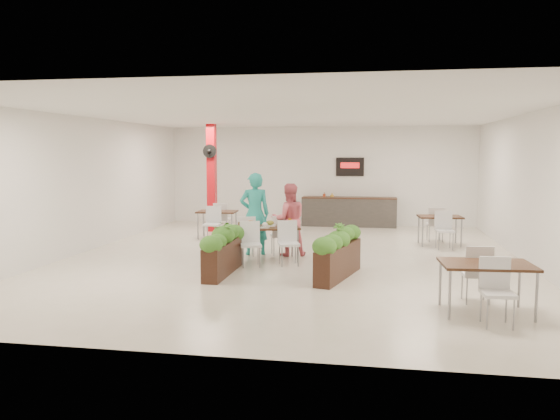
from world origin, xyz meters
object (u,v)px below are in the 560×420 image
object	(u,v)px
side_table_a	(217,216)
diner_man	(255,214)
planter_left	(223,248)
red_column	(212,177)
diner_woman	(289,220)
main_table	(266,232)
planter_right	(339,252)
service_counter	(349,211)
side_table_c	(487,271)
side_table_b	(440,221)

from	to	relation	value
side_table_a	diner_man	bearing A→B (deg)	-58.35
planter_left	side_table_a	bearing A→B (deg)	107.82
red_column	diner_woman	distance (m)	4.56
diner_man	side_table_a	size ratio (longest dim) A/B	1.16
red_column	side_table_a	bearing A→B (deg)	-66.96
main_table	planter_right	world-z (taller)	planter_right
service_counter	diner_woman	distance (m)	5.44
service_counter	planter_left	distance (m)	7.70
red_column	side_table_a	size ratio (longest dim) A/B	1.95
diner_man	diner_woman	size ratio (longest dim) A/B	1.14
side_table_a	main_table	bearing A→B (deg)	-59.20
diner_man	main_table	bearing A→B (deg)	102.36
service_counter	side_table_a	xyz separation A→B (m)	(-3.49, -3.05, 0.13)
main_table	planter_right	distance (m)	2.21
red_column	planter_left	bearing A→B (deg)	-71.03
diner_woman	side_table_a	bearing A→B (deg)	-62.12
service_counter	planter_left	world-z (taller)	service_counter
planter_right	side_table_c	world-z (taller)	planter_right
red_column	diner_man	distance (m)	4.08
main_table	side_table_b	world-z (taller)	same
side_table_b	main_table	bearing A→B (deg)	-150.63
side_table_c	red_column	bearing A→B (deg)	127.32
diner_woman	planter_right	distance (m)	2.46
main_table	side_table_a	bearing A→B (deg)	123.89
service_counter	side_table_b	xyz separation A→B (m)	(2.46, -3.24, 0.13)
side_table_c	planter_left	bearing A→B (deg)	153.63
side_table_a	red_column	bearing A→B (deg)	109.95
main_table	diner_man	world-z (taller)	diner_man
red_column	side_table_c	world-z (taller)	red_column
diner_man	side_table_c	bearing A→B (deg)	118.95
diner_woman	side_table_b	size ratio (longest dim) A/B	1.01
diner_man	side_table_a	world-z (taller)	diner_man
red_column	main_table	bearing A→B (deg)	-59.02
planter_right	side_table_a	bearing A→B (deg)	129.99
planter_left	side_table_a	size ratio (longest dim) A/B	1.20
main_table	side_table_b	distance (m)	4.83
red_column	side_table_b	size ratio (longest dim) A/B	1.94
diner_woman	side_table_b	xyz separation A→B (m)	(3.58, 2.07, -0.21)
main_table	side_table_c	size ratio (longest dim) A/B	1.17
service_counter	planter_right	xyz separation A→B (m)	(0.15, -7.39, 0.01)
main_table	side_table_b	size ratio (longest dim) A/B	1.17
main_table	diner_man	xyz separation A→B (m)	(-0.39, 0.66, 0.31)
service_counter	red_column	bearing A→B (deg)	-155.00
planter_right	side_table_c	xyz separation A→B (m)	(2.28, -1.92, 0.13)
planter_left	side_table_a	world-z (taller)	planter_left
side_table_a	side_table_c	bearing A→B (deg)	-49.69
diner_man	diner_woman	bearing A→B (deg)	161.55
diner_man	side_table_b	distance (m)	4.86
diner_man	side_table_a	distance (m)	2.77
red_column	diner_woman	world-z (taller)	red_column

